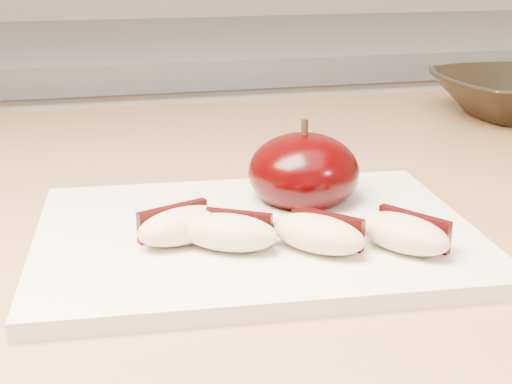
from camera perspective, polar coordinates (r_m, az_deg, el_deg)
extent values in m
cube|color=silver|center=(1.41, -9.50, -8.02)|extent=(2.40, 0.60, 0.90)
cube|color=slate|center=(1.27, -10.67, 11.26)|extent=(2.40, 0.62, 0.04)
cube|color=#A26D46|center=(0.60, -6.08, -1.31)|extent=(1.64, 0.64, 0.04)
cube|color=silver|center=(0.47, 0.00, -3.53)|extent=(0.30, 0.23, 0.01)
ellipsoid|color=black|center=(0.52, 3.83, 1.60)|extent=(0.10, 0.10, 0.06)
cylinder|color=black|center=(0.51, 3.92, 5.19)|extent=(0.01, 0.01, 0.01)
ellipsoid|color=#D7B888|center=(0.44, -5.87, -2.70)|extent=(0.07, 0.05, 0.02)
cube|color=black|center=(0.46, -6.68, -2.31)|extent=(0.05, 0.02, 0.02)
ellipsoid|color=#D7B888|center=(0.43, -2.25, -3.25)|extent=(0.07, 0.06, 0.02)
cube|color=black|center=(0.44, -1.74, -2.74)|extent=(0.04, 0.03, 0.02)
ellipsoid|color=#D7B888|center=(0.43, 4.94, -3.35)|extent=(0.06, 0.06, 0.02)
cube|color=black|center=(0.44, 5.73, -2.92)|extent=(0.04, 0.04, 0.02)
ellipsoid|color=#D7B888|center=(0.44, 11.67, -3.26)|extent=(0.06, 0.07, 0.02)
cube|color=black|center=(0.45, 12.52, -2.88)|extent=(0.03, 0.04, 0.02)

